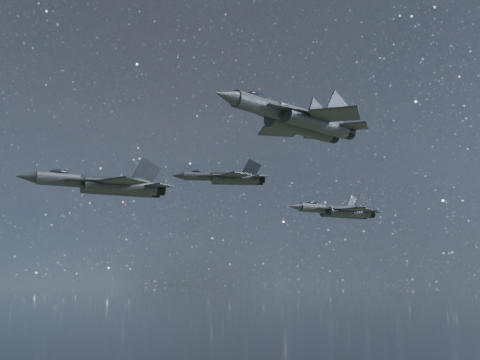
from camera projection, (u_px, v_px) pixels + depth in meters
jet_lead at (107, 185)px, 67.32m from camera, size 18.04×12.67×4.55m
jet_left at (227, 178)px, 89.34m from camera, size 15.20×9.96×3.91m
jet_right at (298, 119)px, 56.73m from camera, size 19.15×13.14×4.80m
jet_slot at (339, 211)px, 87.59m from camera, size 15.82×11.16×4.00m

